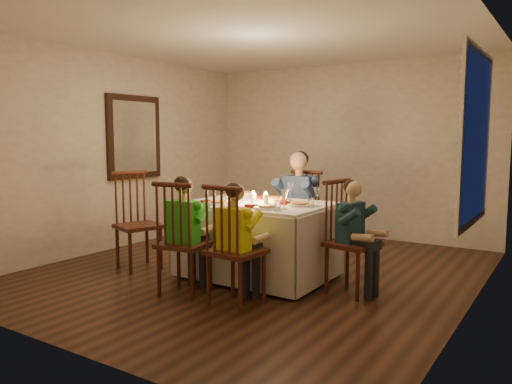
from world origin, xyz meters
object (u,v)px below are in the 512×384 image
Objects in this scene: chair_end at (352,293)px; child_yellow at (236,304)px; chair_adult at (298,261)px; child_green at (185,293)px; chair_near_left at (185,293)px; adult at (298,261)px; child_teal at (352,293)px; dining_table at (258,224)px; chair_extra at (140,268)px; chair_near_right at (236,304)px; serving_bowl at (243,195)px.

child_yellow reaches higher than chair_end.
chair_adult is 0.99× the size of child_yellow.
chair_adult is at bearing -109.42° from child_green.
adult is at bearing -109.42° from chair_near_left.
child_teal is at bearing -155.81° from chair_near_left.
dining_table reaches higher than chair_extra.
chair_near_left is at bearing -97.35° from adult.
dining_table reaches higher than child_green.
adult is at bearing 61.28° from child_teal.
dining_table is 1.08m from chair_near_left.
chair_end is at bearing -126.64° from chair_near_right.
adult is (1.36, 1.31, 0.00)m from chair_extra.
chair_near_left is 1.75m from adult.
adult is (-0.29, 1.71, 0.00)m from chair_near_right.
child_teal is at bearing -11.89° from serving_bowl.
chair_near_left and chair_end have the same top height.
serving_bowl is (0.90, 0.80, 0.84)m from chair_extra.
dining_table is 1.16× the size of adult.
chair_near_left is 1.47m from serving_bowl.
child_green is 1.03× the size of child_yellow.
child_green is at bearing 4.95° from child_yellow.
chair_adult is at bearing -76.46° from chair_near_right.
chair_near_left is 0.98× the size of chair_extra.
chair_near_left is 0.96× the size of child_green.
chair_end is 1.33m from adult.
dining_table is 6.83× the size of serving_bowl.
chair_extra reaches higher than chair_end.
child_teal is (0.75, 0.88, 0.00)m from child_yellow.
serving_bowl is (-0.14, 1.20, 0.84)m from child_green.
adult reaches higher than chair_near_right.
chair_end is at bearing -35.56° from chair_adult.
chair_end is 1.74m from serving_bowl.
dining_table is 1.08m from child_green.
serving_bowl is (-0.74, 1.19, 0.84)m from child_yellow.
child_teal reaches higher than chair_near_right.
chair_near_left and chair_near_right have the same top height.
chair_near_left is at bearing 4.95° from child_yellow.
child_green is at bearing -97.35° from chair_adult.
chair_near_right is 0.96× the size of child_green.
chair_adult is 0.82× the size of adult.
dining_table is 1.39× the size of chair_extra.
chair_adult is 4.85× the size of serving_bowl.
chair_end is (1.35, 0.89, 0.00)m from chair_near_left.
adult reaches higher than child_teal.
chair_extra is (-2.40, -0.48, 0.00)m from chair_end.
chair_extra is at bearing 111.16° from child_teal.
serving_bowl is (-0.41, 0.33, 0.26)m from dining_table.
serving_bowl is at bearing 87.92° from child_teal.
child_yellow is (0.29, -1.71, 0.00)m from adult.
chair_near_right is at bearing 171.85° from chair_near_left.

